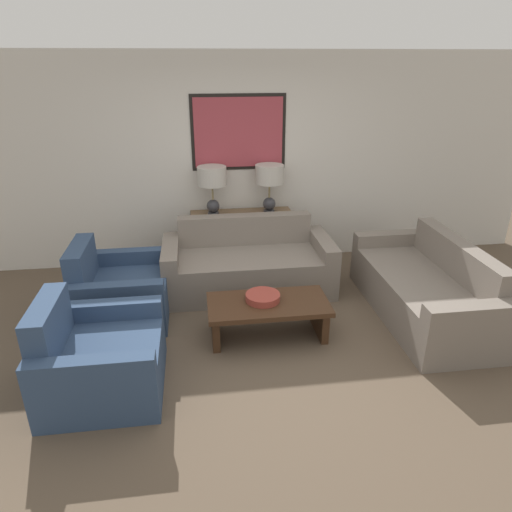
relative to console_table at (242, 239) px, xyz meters
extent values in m
plane|color=brown|center=(0.00, -2.04, -0.36)|extent=(20.00, 20.00, 0.00)
cube|color=beige|center=(0.00, 0.28, 0.96)|extent=(7.95, 0.10, 2.65)
cube|color=black|center=(0.00, 0.22, 1.34)|extent=(1.18, 0.01, 0.92)
cube|color=#9E3842|center=(0.00, 0.22, 1.34)|extent=(1.10, 0.02, 0.84)
cube|color=brown|center=(0.00, 0.00, 0.00)|extent=(1.30, 0.40, 0.73)
cylinder|color=#333338|center=(-0.36, 0.00, 0.38)|extent=(0.14, 0.14, 0.02)
sphere|color=#333338|center=(-0.36, 0.00, 0.47)|extent=(0.16, 0.16, 0.16)
cylinder|color=#8C7A51|center=(-0.36, 0.00, 0.65)|extent=(0.02, 0.02, 0.19)
cylinder|color=#B2ADA3|center=(-0.36, 0.00, 0.86)|extent=(0.36, 0.36, 0.23)
cylinder|color=#333338|center=(0.36, 0.00, 0.38)|extent=(0.14, 0.14, 0.02)
sphere|color=#333338|center=(0.36, 0.00, 0.47)|extent=(0.16, 0.16, 0.16)
cylinder|color=#8C7A51|center=(0.36, 0.00, 0.65)|extent=(0.02, 0.02, 0.19)
cylinder|color=#B2ADA3|center=(0.36, 0.00, 0.86)|extent=(0.36, 0.36, 0.23)
cube|color=slate|center=(0.00, -0.81, -0.14)|extent=(1.60, 0.71, 0.46)
cube|color=slate|center=(0.00, -0.36, 0.04)|extent=(1.60, 0.18, 0.82)
cube|color=slate|center=(-0.89, -0.72, -0.06)|extent=(0.18, 0.89, 0.61)
cube|color=slate|center=(0.89, -0.72, -0.06)|extent=(0.18, 0.89, 0.61)
cube|color=slate|center=(1.66, -1.54, -0.14)|extent=(0.71, 1.60, 0.46)
cube|color=slate|center=(2.11, -1.54, 0.04)|extent=(0.18, 1.60, 0.82)
cube|color=slate|center=(1.75, -0.65, -0.06)|extent=(0.89, 0.18, 0.61)
cube|color=slate|center=(1.75, -2.43, -0.06)|extent=(0.89, 0.18, 0.61)
cube|color=#3D2616|center=(0.07, -1.74, -0.01)|extent=(1.17, 0.58, 0.05)
cube|color=#3D2616|center=(-0.45, -1.74, -0.20)|extent=(0.07, 0.47, 0.33)
cube|color=#3D2616|center=(0.59, -1.74, -0.20)|extent=(0.07, 0.47, 0.33)
cylinder|color=#93382D|center=(0.03, -1.69, 0.05)|extent=(0.34, 0.34, 0.07)
cube|color=navy|center=(-1.30, -1.15, -0.15)|extent=(0.75, 0.70, 0.43)
cube|color=navy|center=(-1.76, -1.15, 0.05)|extent=(0.18, 0.70, 0.84)
cube|color=navy|center=(-1.39, -1.57, -0.07)|extent=(0.93, 0.14, 0.59)
cube|color=navy|center=(-1.39, -0.73, -0.07)|extent=(0.93, 0.14, 0.59)
cube|color=navy|center=(-1.30, -2.33, -0.15)|extent=(0.75, 0.70, 0.43)
cube|color=navy|center=(-1.76, -2.33, 0.05)|extent=(0.18, 0.70, 0.84)
cube|color=navy|center=(-1.39, -2.75, -0.07)|extent=(0.93, 0.14, 0.59)
cube|color=navy|center=(-1.39, -1.91, -0.07)|extent=(0.93, 0.14, 0.59)
camera|label=1|loc=(-0.56, -5.55, 2.18)|focal=32.00mm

